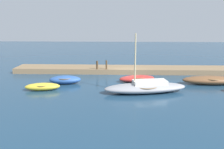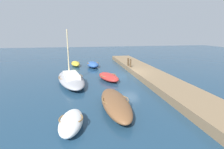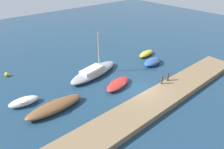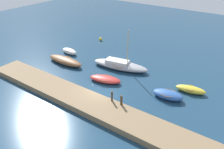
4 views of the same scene
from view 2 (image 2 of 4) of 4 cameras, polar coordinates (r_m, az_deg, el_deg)
The scene contains 10 objects.
ground_plane at distance 19.94m, azimuth 4.86°, elevation -0.62°, with size 84.00×84.00×0.00m, color navy.
dock_platform at distance 20.61m, azimuth 11.18°, elevation 0.48°, with size 26.26×3.13×0.59m, color #846B4C.
rowboat_blue at distance 25.14m, azimuth -6.16°, elevation 3.24°, with size 3.21×1.81×0.79m.
rowboat_yellow at distance 26.56m, azimuth -11.66°, elevation 3.45°, with size 3.23×1.62×0.66m.
dinghy_white at distance 9.60m, azimuth -12.98°, elevation -14.64°, with size 2.90×1.53×0.73m.
motorboat_brown at distance 11.49m, azimuth 1.09°, elevation -9.15°, with size 5.54×1.73×0.83m.
rowboat_red at distance 18.34m, azimuth -1.12°, elevation -0.75°, with size 3.93×2.38×0.65m.
sailboat_grey at distance 17.57m, azimuth -13.08°, elevation -1.26°, with size 7.50×3.52×5.11m.
mooring_post_west at distance 22.09m, azimuth 5.98°, elevation 3.68°, with size 0.18×0.18×1.03m, color #47331E.
mooring_post_mid_west at distance 23.11m, azimuth 5.22°, elevation 4.04°, with size 0.22×0.22×0.96m, color #47331E.
Camera 2 is at (-18.63, 5.21, 4.85)m, focal length 28.44 mm.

